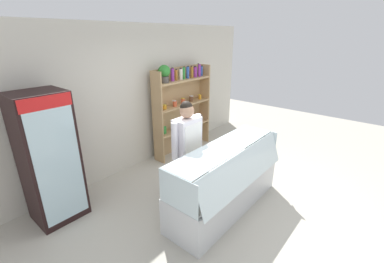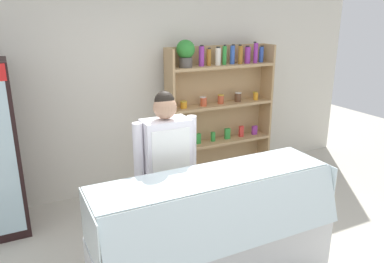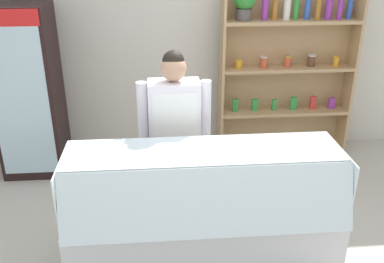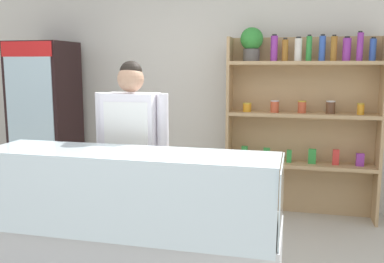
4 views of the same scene
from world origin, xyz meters
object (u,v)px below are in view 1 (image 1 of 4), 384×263
(shelving_unit, at_px, (180,103))
(shop_clerk, at_px, (187,144))
(drinks_fridge, at_px, (49,159))
(deli_display_case, at_px, (225,190))

(shelving_unit, xyz_separation_m, shop_clerk, (-1.30, -1.34, -0.15))
(shop_clerk, bearing_deg, shelving_unit, 45.87)
(drinks_fridge, distance_m, shop_clerk, 1.91)
(deli_display_case, relative_size, shop_clerk, 1.27)
(shop_clerk, bearing_deg, deli_display_case, -72.52)
(shelving_unit, distance_m, deli_display_case, 2.36)
(deli_display_case, distance_m, shop_clerk, 0.89)
(drinks_fridge, relative_size, shelving_unit, 0.94)
(drinks_fridge, bearing_deg, shelving_unit, 3.59)
(shelving_unit, bearing_deg, drinks_fridge, -176.41)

